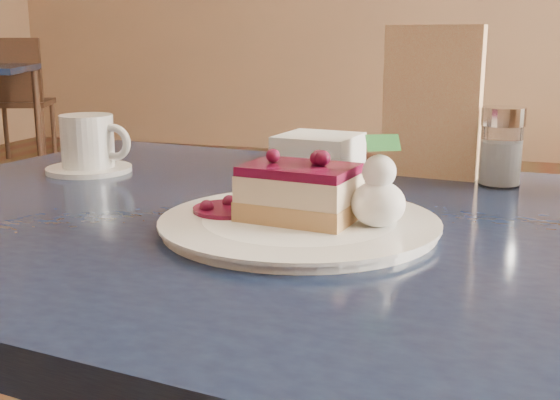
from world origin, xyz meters
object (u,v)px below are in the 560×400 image
(dessert_plate, at_px, (299,225))
(main_table, at_px, (316,284))
(coffee_set, at_px, (89,147))
(cheesecake_slice, at_px, (299,193))

(dessert_plate, bearing_deg, main_table, 82.24)
(main_table, xyz_separation_m, coffee_set, (-0.42, 0.17, 0.12))
(dessert_plate, xyz_separation_m, coffee_set, (-0.41, 0.22, 0.03))
(main_table, bearing_deg, coffee_set, 165.18)
(main_table, distance_m, dessert_plate, 0.10)
(dessert_plate, bearing_deg, coffee_set, 151.31)
(cheesecake_slice, xyz_separation_m, coffee_set, (-0.41, 0.22, -0.00))
(cheesecake_slice, bearing_deg, main_table, 90.00)
(main_table, bearing_deg, dessert_plate, -90.00)
(main_table, xyz_separation_m, cheesecake_slice, (-0.01, -0.05, 0.12))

